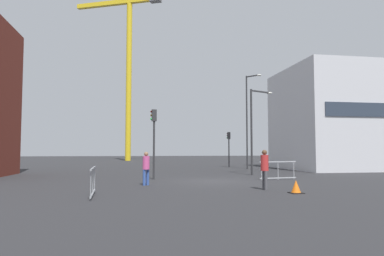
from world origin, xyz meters
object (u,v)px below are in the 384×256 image
object	(u,v)px
traffic_light_verge	(154,133)
pedestrian_waiting	(265,166)
streetlamp_short	(255,122)
traffic_light_median	(229,143)
traffic_cone_by_barrier	(296,187)
pedestrian_walking	(146,166)
streetlamp_tall	(248,115)
construction_crane	(128,56)

from	to	relation	value
traffic_light_verge	pedestrian_waiting	size ratio (longest dim) A/B	2.37
streetlamp_short	pedestrian_waiting	size ratio (longest dim) A/B	3.43
traffic_light_median	traffic_light_verge	bearing A→B (deg)	-122.02
traffic_cone_by_barrier	pedestrian_walking	bearing A→B (deg)	144.93
streetlamp_short	traffic_cone_by_barrier	bearing A→B (deg)	-100.61
streetlamp_tall	traffic_light_verge	world-z (taller)	streetlamp_tall
streetlamp_tall	traffic_light_median	size ratio (longest dim) A/B	2.44
construction_crane	pedestrian_walking	size ratio (longest dim) A/B	16.20
traffic_light_verge	traffic_light_median	xyz separation A→B (m)	(8.32, 13.30, -0.38)
construction_crane	traffic_light_verge	distance (m)	38.92
streetlamp_tall	traffic_light_median	xyz separation A→B (m)	(-0.92, 3.46, -2.56)
streetlamp_tall	streetlamp_short	xyz separation A→B (m)	(-2.02, -7.31, -1.29)
streetlamp_short	pedestrian_waiting	xyz separation A→B (m)	(-2.70, -8.74, -2.66)
traffic_light_verge	pedestrian_walking	distance (m)	3.89
traffic_light_verge	streetlamp_short	bearing A→B (deg)	19.32
traffic_light_median	pedestrian_waiting	xyz separation A→B (m)	(-3.80, -19.51, -1.38)
construction_crane	streetlamp_short	distance (m)	37.41
traffic_light_verge	traffic_cone_by_barrier	world-z (taller)	traffic_light_verge
traffic_light_verge	traffic_light_median	distance (m)	15.69
pedestrian_walking	pedestrian_waiting	bearing A→B (deg)	-28.96
pedestrian_waiting	pedestrian_walking	bearing A→B (deg)	151.04
traffic_light_median	traffic_cone_by_barrier	size ratio (longest dim) A/B	6.69
construction_crane	pedestrian_walking	world-z (taller)	construction_crane
pedestrian_walking	traffic_cone_by_barrier	world-z (taller)	pedestrian_walking
streetlamp_short	traffic_cone_by_barrier	xyz separation A→B (m)	(-1.88, -10.06, -3.44)
pedestrian_waiting	streetlamp_tall	bearing A→B (deg)	73.63
construction_crane	traffic_cone_by_barrier	xyz separation A→B (m)	(7.66, -43.68, -16.79)
construction_crane	traffic_cone_by_barrier	distance (m)	47.42
pedestrian_walking	traffic_light_median	bearing A→B (deg)	61.98
traffic_light_verge	pedestrian_walking	xyz separation A→B (m)	(-0.57, -3.39, -1.83)
streetlamp_short	traffic_light_median	size ratio (longest dim) A/B	1.70
pedestrian_waiting	traffic_cone_by_barrier	world-z (taller)	pedestrian_waiting
streetlamp_tall	traffic_light_verge	xyz separation A→B (m)	(-9.24, -9.84, -2.18)
streetlamp_short	streetlamp_tall	bearing A→B (deg)	74.57
streetlamp_tall	traffic_cone_by_barrier	size ratio (longest dim) A/B	16.33
construction_crane	pedestrian_waiting	size ratio (longest dim) A/B	15.27
streetlamp_tall	streetlamp_short	world-z (taller)	streetlamp_tall
pedestrian_waiting	construction_crane	bearing A→B (deg)	99.18
streetlamp_short	traffic_light_verge	bearing A→B (deg)	-160.68
streetlamp_tall	traffic_light_verge	distance (m)	13.67
streetlamp_short	pedestrian_walking	distance (m)	10.15
traffic_light_median	pedestrian_walking	bearing A→B (deg)	-118.02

